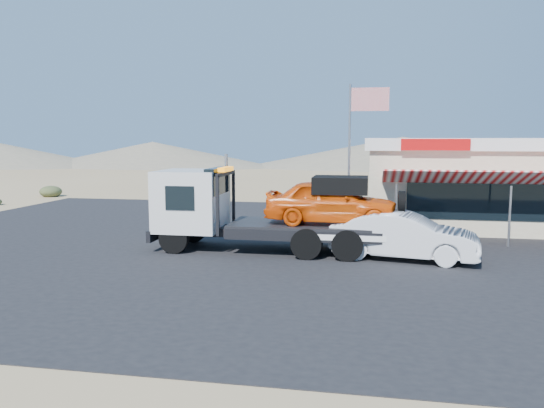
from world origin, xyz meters
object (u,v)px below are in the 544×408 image
(jerky_store, at_px, (479,180))
(flagpole, at_px, (355,142))
(tow_truck, at_px, (273,207))
(white_sedan, at_px, (404,236))

(jerky_store, distance_m, flagpole, 7.36)
(tow_truck, height_order, white_sedan, tow_truck)
(tow_truck, relative_size, white_sedan, 1.87)
(white_sedan, distance_m, jerky_store, 9.35)
(flagpole, bearing_deg, tow_truck, -128.14)
(tow_truck, xyz_separation_m, jerky_store, (8.26, 7.90, 0.43))
(flagpole, bearing_deg, jerky_store, 38.79)
(white_sedan, bearing_deg, tow_truck, 93.47)
(flagpole, bearing_deg, white_sedan, -66.52)
(white_sedan, height_order, jerky_store, jerky_store)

